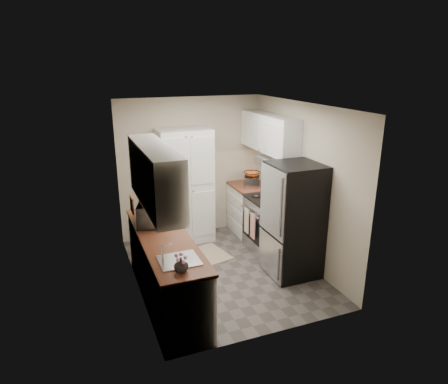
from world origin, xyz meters
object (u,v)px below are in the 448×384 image
object	(u,v)px
refrigerator	(293,220)
wine_bottle	(141,206)
toaster_oven	(251,181)
electric_range	(269,224)
pantry_cabinet	(185,186)
microwave	(153,212)

from	to	relation	value
refrigerator	wine_bottle	xyz separation A→B (m)	(-2.07, 0.84, 0.21)
toaster_oven	electric_range	bearing A→B (deg)	-70.02
electric_range	wine_bottle	distance (m)	2.18
electric_range	wine_bottle	world-z (taller)	wine_bottle
electric_range	refrigerator	xyz separation A→B (m)	(-0.03, -0.80, 0.37)
pantry_cabinet	toaster_oven	world-z (taller)	pantry_cabinet
electric_range	microwave	xyz separation A→B (m)	(-1.99, -0.32, 0.60)
pantry_cabinet	microwave	world-z (taller)	pantry_cabinet
refrigerator	wine_bottle	distance (m)	2.24
wine_bottle	microwave	bearing A→B (deg)	-73.36
wine_bottle	toaster_oven	xyz separation A→B (m)	(2.09, 0.70, -0.04)
pantry_cabinet	wine_bottle	size ratio (longest dim) A/B	7.30
refrigerator	wine_bottle	world-z (taller)	refrigerator
microwave	toaster_oven	distance (m)	2.25
pantry_cabinet	electric_range	distance (m)	1.58
toaster_oven	microwave	bearing A→B (deg)	-132.97
electric_range	wine_bottle	xyz separation A→B (m)	(-2.10, 0.04, 0.58)
microwave	electric_range	bearing A→B (deg)	-62.58
pantry_cabinet	wine_bottle	world-z (taller)	pantry_cabinet
microwave	toaster_oven	world-z (taller)	microwave
refrigerator	toaster_oven	xyz separation A→B (m)	(0.02, 1.53, 0.17)
refrigerator	electric_range	bearing A→B (deg)	87.52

